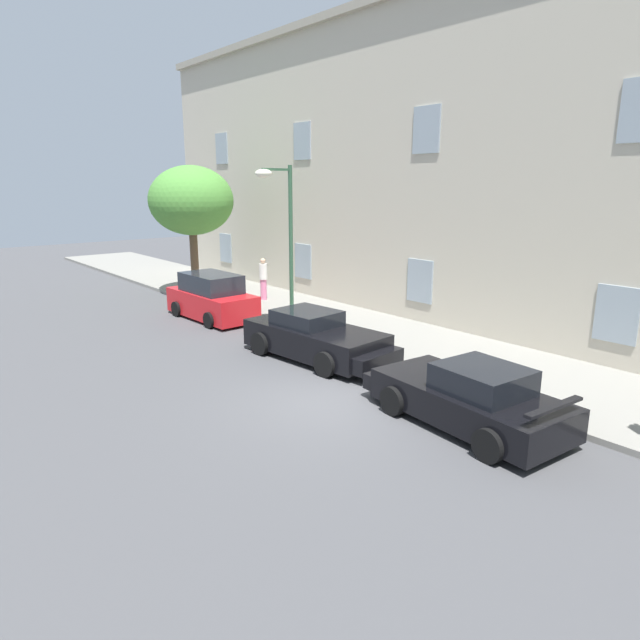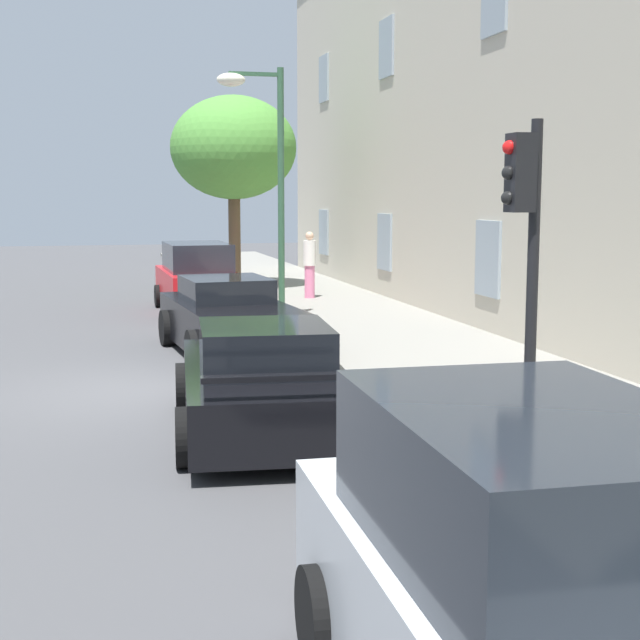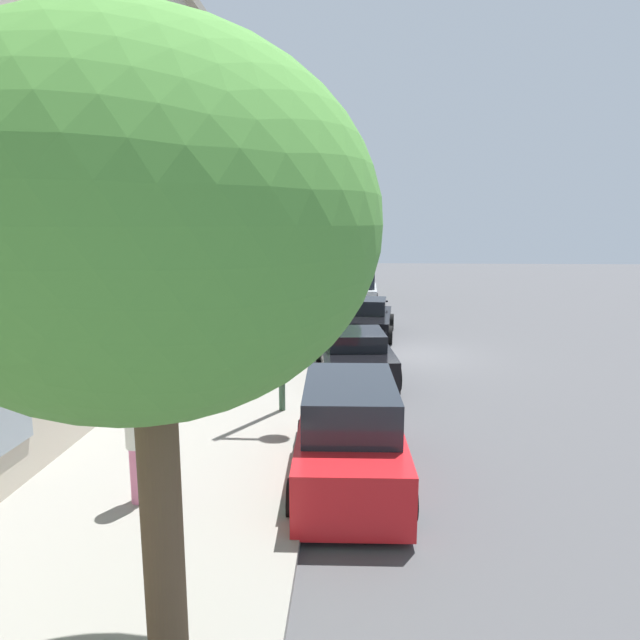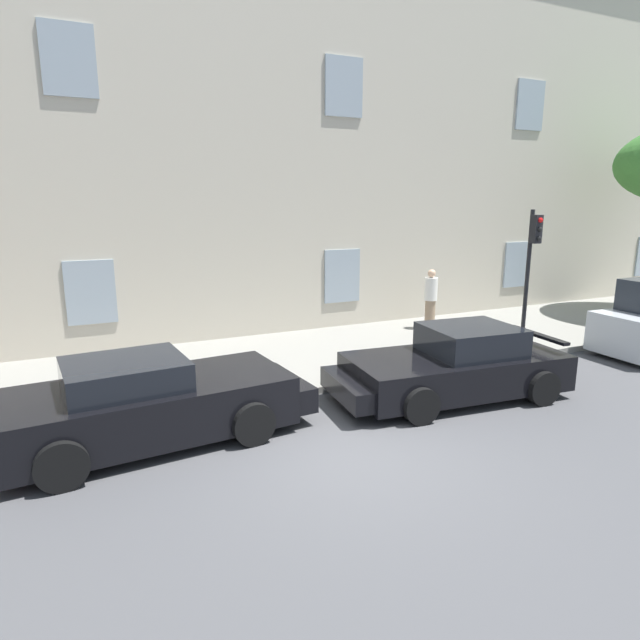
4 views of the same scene
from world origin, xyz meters
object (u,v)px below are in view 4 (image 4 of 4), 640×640
(sportscar_red_lead, at_px, (160,402))
(traffic_light, at_px, (532,255))
(sportscar_yellow_flank, at_px, (449,368))
(pedestrian_admiring, at_px, (431,299))

(sportscar_red_lead, distance_m, traffic_light, 9.14)
(sportscar_yellow_flank, height_order, pedestrian_admiring, pedestrian_admiring)
(traffic_light, xyz_separation_m, pedestrian_admiring, (-0.89, 2.65, -1.43))
(sportscar_yellow_flank, height_order, traffic_light, traffic_light)
(sportscar_red_lead, bearing_deg, traffic_light, 7.69)
(sportscar_yellow_flank, bearing_deg, sportscar_red_lead, 175.25)
(sportscar_red_lead, height_order, pedestrian_admiring, pedestrian_admiring)
(traffic_light, bearing_deg, pedestrian_admiring, 108.63)
(sportscar_yellow_flank, relative_size, traffic_light, 1.38)
(sportscar_red_lead, distance_m, sportscar_yellow_flank, 5.29)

